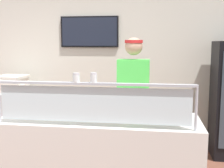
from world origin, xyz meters
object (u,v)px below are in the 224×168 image
at_px(pepper_flake_shaker, 94,78).
at_px(worker_figure, 133,100).
at_px(pizza_box_stack, 11,84).
at_px(parmesan_shaker, 76,78).
at_px(pizza_server, 119,114).
at_px(pizza_tray, 115,116).

bearing_deg(pepper_flake_shaker, worker_figure, 73.86).
bearing_deg(pizza_box_stack, worker_figure, -24.08).
distance_m(parmesan_shaker, worker_figure, 1.14).
height_order(pizza_server, pizza_box_stack, pizza_box_stack).
bearing_deg(pizza_box_stack, pizza_server, -38.71).
bearing_deg(pizza_server, parmesan_shaker, -143.23).
bearing_deg(parmesan_shaker, pizza_server, 44.02).
distance_m(pepper_flake_shaker, pizza_box_stack, 2.63).
bearing_deg(worker_figure, parmesan_shaker, -114.25).
bearing_deg(parmesan_shaker, pepper_flake_shaker, -0.00).
height_order(parmesan_shaker, pizza_box_stack, parmesan_shaker).
height_order(parmesan_shaker, worker_figure, worker_figure).
xyz_separation_m(worker_figure, pizza_box_stack, (-2.06, 0.92, 0.03)).
distance_m(pizza_server, parmesan_shaker, 0.62).
bearing_deg(pepper_flake_shaker, parmesan_shaker, 180.00).
bearing_deg(pizza_box_stack, parmesan_shaker, -49.54).
height_order(pizza_tray, parmesan_shaker, parmesan_shaker).
xyz_separation_m(parmesan_shaker, pizza_box_stack, (-1.62, 1.90, -0.35)).
relative_size(pizza_server, worker_figure, 0.16).
bearing_deg(pizza_box_stack, pizza_tray, -38.97).
height_order(pizza_tray, pepper_flake_shaker, pepper_flake_shaker).
xyz_separation_m(pizza_tray, pizza_server, (0.04, -0.02, 0.02)).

